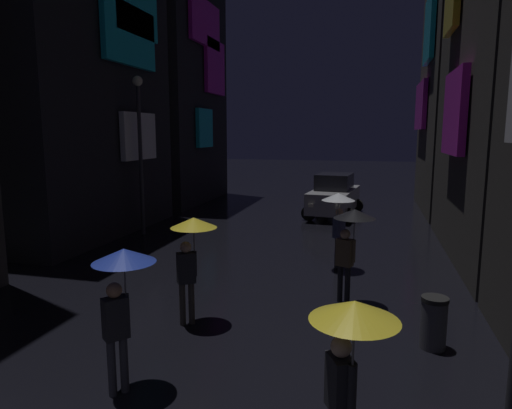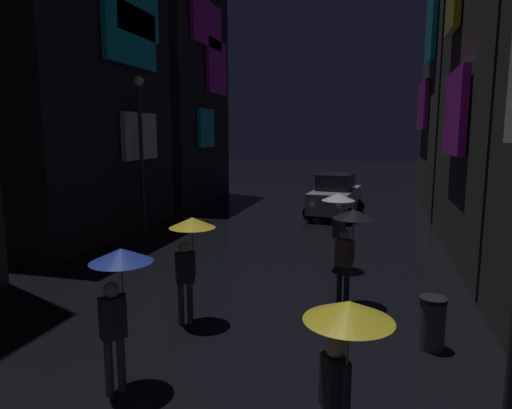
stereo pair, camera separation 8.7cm
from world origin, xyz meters
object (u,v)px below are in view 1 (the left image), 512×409
(pedestrian_far_right_yellow, at_px, (191,241))
(trash_bin, at_px, (434,322))
(pedestrian_foreground_left_clear, at_px, (338,209))
(streetlamp_left_far, at_px, (140,138))
(pedestrian_foreground_right_black, at_px, (351,230))
(pedestrian_near_crossing_yellow, at_px, (349,342))
(car_distant, at_px, (334,196))
(pedestrian_midstreet_left_blue, at_px, (121,280))

(pedestrian_far_right_yellow, xyz_separation_m, trash_bin, (4.48, 0.04, -1.20))
(pedestrian_foreground_left_clear, relative_size, streetlamp_left_far, 0.37)
(pedestrian_foreground_right_black, xyz_separation_m, trash_bin, (1.53, -1.77, -1.20))
(pedestrian_near_crossing_yellow, relative_size, pedestrian_far_right_yellow, 1.00)
(streetlamp_left_far, distance_m, trash_bin, 12.02)
(car_distant, distance_m, trash_bin, 12.70)
(car_distant, relative_size, streetlamp_left_far, 0.75)
(pedestrian_foreground_left_clear, height_order, pedestrian_foreground_right_black, same)
(pedestrian_near_crossing_yellow, bearing_deg, car_distant, 95.26)
(pedestrian_far_right_yellow, distance_m, pedestrian_foreground_right_black, 3.46)
(pedestrian_near_crossing_yellow, height_order, car_distant, pedestrian_near_crossing_yellow)
(streetlamp_left_far, bearing_deg, pedestrian_midstreet_left_blue, -63.21)
(pedestrian_foreground_left_clear, bearing_deg, pedestrian_far_right_yellow, -119.36)
(pedestrian_far_right_yellow, distance_m, streetlamp_left_far, 8.70)
(pedestrian_midstreet_left_blue, bearing_deg, pedestrian_foreground_left_clear, 69.88)
(pedestrian_near_crossing_yellow, bearing_deg, trash_bin, 70.55)
(pedestrian_midstreet_left_blue, bearing_deg, pedestrian_far_right_yellow, 89.05)
(pedestrian_near_crossing_yellow, distance_m, streetlamp_left_far, 13.43)
(pedestrian_foreground_left_clear, xyz_separation_m, pedestrian_midstreet_left_blue, (-2.52, -6.89, 0.00))
(pedestrian_foreground_left_clear, distance_m, pedestrian_far_right_yellow, 5.06)
(pedestrian_far_right_yellow, bearing_deg, car_distant, 82.16)
(pedestrian_near_crossing_yellow, distance_m, pedestrian_foreground_right_black, 5.43)
(car_distant, bearing_deg, pedestrian_foreground_right_black, -83.35)
(pedestrian_far_right_yellow, bearing_deg, streetlamp_left_far, 124.58)
(trash_bin, bearing_deg, pedestrian_midstreet_left_blue, -150.91)
(pedestrian_foreground_left_clear, relative_size, trash_bin, 2.28)
(pedestrian_near_crossing_yellow, xyz_separation_m, streetlamp_left_far, (-8.01, 10.61, 1.89))
(pedestrian_foreground_right_black, distance_m, streetlamp_left_far, 9.53)
(pedestrian_near_crossing_yellow, distance_m, car_distant, 16.12)
(car_distant, height_order, streetlamp_left_far, streetlamp_left_far)
(pedestrian_foreground_right_black, relative_size, car_distant, 0.49)
(pedestrian_foreground_left_clear, distance_m, pedestrian_foreground_right_black, 2.64)
(pedestrian_foreground_left_clear, height_order, pedestrian_far_right_yellow, same)
(pedestrian_midstreet_left_blue, height_order, streetlamp_left_far, streetlamp_left_far)
(pedestrian_foreground_right_black, bearing_deg, trash_bin, -49.23)
(pedestrian_foreground_right_black, bearing_deg, pedestrian_near_crossing_yellow, -87.48)
(pedestrian_midstreet_left_blue, xyz_separation_m, streetlamp_left_far, (-4.78, 9.47, 1.89))
(car_distant, bearing_deg, pedestrian_midstreet_left_blue, -96.71)
(pedestrian_far_right_yellow, xyz_separation_m, pedestrian_foreground_right_black, (2.95, 1.81, 0.00))
(pedestrian_foreground_right_black, height_order, streetlamp_left_far, streetlamp_left_far)
(pedestrian_midstreet_left_blue, distance_m, trash_bin, 5.31)
(pedestrian_foreground_right_black, bearing_deg, streetlamp_left_far, 146.29)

